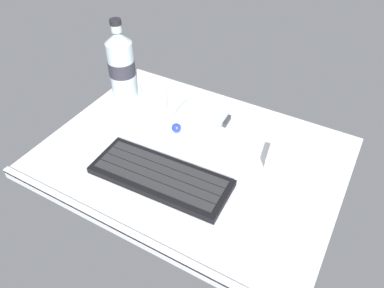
{
  "coord_description": "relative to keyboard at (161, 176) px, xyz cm",
  "views": [
    {
      "loc": [
        29.3,
        -51.87,
        56.16
      ],
      "look_at": [
        0.0,
        0.0,
        3.0
      ],
      "focal_mm": 34.74,
      "sensor_mm": 36.0,
      "label": 1
    }
  ],
  "objects": [
    {
      "name": "trackball_mouse",
      "position": [
        -5.05,
        14.62,
        0.29
      ],
      "size": [
        2.2,
        2.2,
        2.2
      ],
      "primitive_type": "sphere",
      "color": "#2338B2",
      "rests_on": "ground_plane"
    },
    {
      "name": "ground_plane",
      "position": [
        1.95,
        9.38,
        -1.79
      ],
      "size": [
        64.0,
        48.0,
        2.8
      ],
      "color": "silver"
    },
    {
      "name": "water_bottle",
      "position": [
        -24.88,
        21.05,
        8.2
      ],
      "size": [
        6.73,
        6.73,
        20.8
      ],
      "color": "silver",
      "rests_on": "ground_plane"
    },
    {
      "name": "juice_cup",
      "position": [
        -13.71,
        18.82,
        3.1
      ],
      "size": [
        6.4,
        6.4,
        8.5
      ],
      "color": "silver",
      "rests_on": "ground_plane"
    },
    {
      "name": "charger_block",
      "position": [
        20.37,
        16.73,
        0.39
      ],
      "size": [
        7.8,
        6.64,
        2.4
      ],
      "primitive_type": "cube",
      "rotation": [
        0.0,
        0.0,
        0.16
      ],
      "color": "silver",
      "rests_on": "ground_plane"
    },
    {
      "name": "keyboard",
      "position": [
        0.0,
        0.0,
        0.0
      ],
      "size": [
        29.43,
        12.19,
        1.7
      ],
      "color": "black",
      "rests_on": "ground_plane"
    },
    {
      "name": "handheld_device",
      "position": [
        -2.34,
        22.89,
        -0.08
      ],
      "size": [
        13.12,
        8.32,
        1.5
      ],
      "color": "#B7BABF",
      "rests_on": "ground_plane"
    }
  ]
}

